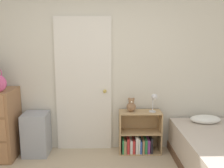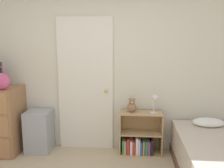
{
  "view_description": "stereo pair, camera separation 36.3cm",
  "coord_description": "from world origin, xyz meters",
  "px_view_note": "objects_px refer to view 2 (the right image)",
  "views": [
    {
      "loc": [
        0.17,
        -1.87,
        1.75
      ],
      "look_at": [
        0.24,
        1.71,
        1.1
      ],
      "focal_mm": 40.0,
      "sensor_mm": 36.0,
      "label": 1
    },
    {
      "loc": [
        0.54,
        -1.86,
        1.75
      ],
      "look_at": [
        0.24,
        1.71,
        1.1
      ],
      "focal_mm": 40.0,
      "sensor_mm": 36.0,
      "label": 2
    }
  ],
  "objects_px": {
    "teddy_bear": "(132,106)",
    "desk_lamp": "(155,100)",
    "bookshelf": "(139,139)",
    "bed": "(223,164)",
    "handbag": "(1,81)",
    "storage_bin": "(39,131)"
  },
  "relations": [
    {
      "from": "teddy_bear",
      "to": "desk_lamp",
      "type": "bearing_deg",
      "value": -6.93
    },
    {
      "from": "bookshelf",
      "to": "bed",
      "type": "xyz_separation_m",
      "value": [
        0.98,
        -0.75,
        0.02
      ]
    },
    {
      "from": "handbag",
      "to": "desk_lamp",
      "type": "height_order",
      "value": "handbag"
    },
    {
      "from": "handbag",
      "to": "storage_bin",
      "type": "distance_m",
      "value": 0.97
    },
    {
      "from": "bookshelf",
      "to": "teddy_bear",
      "type": "bearing_deg",
      "value": 179.27
    },
    {
      "from": "teddy_bear",
      "to": "desk_lamp",
      "type": "height_order",
      "value": "desk_lamp"
    },
    {
      "from": "storage_bin",
      "to": "bed",
      "type": "xyz_separation_m",
      "value": [
        2.55,
        -0.71,
        -0.07
      ]
    },
    {
      "from": "bed",
      "to": "teddy_bear",
      "type": "bearing_deg",
      "value": 145.88
    },
    {
      "from": "teddy_bear",
      "to": "desk_lamp",
      "type": "relative_size",
      "value": 0.76
    },
    {
      "from": "desk_lamp",
      "to": "bed",
      "type": "bearing_deg",
      "value": -42.64
    },
    {
      "from": "storage_bin",
      "to": "desk_lamp",
      "type": "bearing_deg",
      "value": 0.07
    },
    {
      "from": "teddy_bear",
      "to": "bed",
      "type": "relative_size",
      "value": 0.12
    },
    {
      "from": "bed",
      "to": "handbag",
      "type": "bearing_deg",
      "value": 171.37
    },
    {
      "from": "storage_bin",
      "to": "desk_lamp",
      "type": "height_order",
      "value": "desk_lamp"
    },
    {
      "from": "storage_bin",
      "to": "bed",
      "type": "height_order",
      "value": "storage_bin"
    },
    {
      "from": "bed",
      "to": "storage_bin",
      "type": "bearing_deg",
      "value": 164.51
    },
    {
      "from": "bookshelf",
      "to": "desk_lamp",
      "type": "height_order",
      "value": "desk_lamp"
    },
    {
      "from": "desk_lamp",
      "to": "bed",
      "type": "relative_size",
      "value": 0.16
    },
    {
      "from": "bookshelf",
      "to": "desk_lamp",
      "type": "distance_m",
      "value": 0.66
    },
    {
      "from": "desk_lamp",
      "to": "teddy_bear",
      "type": "bearing_deg",
      "value": 173.07
    },
    {
      "from": "storage_bin",
      "to": "bookshelf",
      "type": "relative_size",
      "value": 0.99
    },
    {
      "from": "handbag",
      "to": "bookshelf",
      "type": "relative_size",
      "value": 0.51
    }
  ]
}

